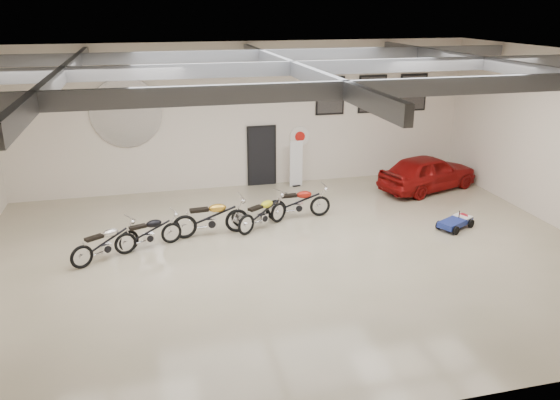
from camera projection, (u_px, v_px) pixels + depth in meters
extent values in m
cube|color=#B9A98D|center=(291.00, 255.00, 14.17)|extent=(16.00, 12.00, 0.01)
cube|color=slate|center=(293.00, 57.00, 12.48)|extent=(16.00, 12.00, 0.01)
cube|color=beige|center=(247.00, 116.00, 18.81)|extent=(16.00, 0.02, 5.00)
cube|color=black|center=(262.00, 156.00, 19.37)|extent=(0.92, 0.08, 2.10)
imported|color=maroon|center=(428.00, 172.00, 18.97)|extent=(2.58, 4.00, 1.27)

